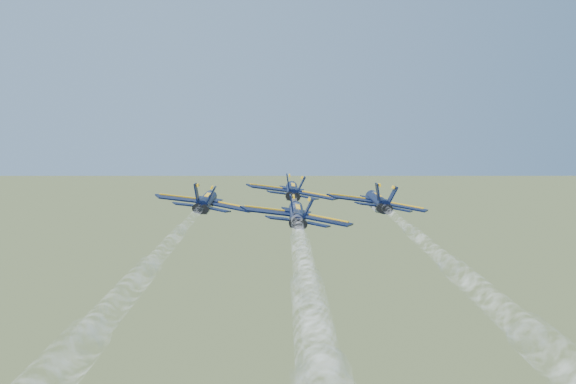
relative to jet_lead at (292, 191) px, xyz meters
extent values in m
cylinder|color=black|center=(-0.07, -0.35, 0.04)|extent=(5.10, 14.18, 2.07)
cone|color=black|center=(1.77, 7.86, 0.04)|extent=(2.62, 3.14, 2.07)
ellipsoid|color=black|center=(0.81, 3.15, 0.61)|extent=(1.69, 2.74, 1.03)
cube|color=gray|center=(-0.18, -0.33, -0.64)|extent=(4.37, 12.68, 0.73)
cube|color=black|center=(-3.75, -0.40, 0.51)|extent=(6.39, 3.95, 1.18)
cube|color=#FCB30D|center=(-3.34, 1.36, 0.62)|extent=(5.94, 0.92, 1.19)
cube|color=black|center=(3.20, -1.96, -0.64)|extent=(6.98, 6.03, 1.18)
cube|color=#FCB30D|center=(3.61, -0.20, -0.54)|extent=(5.29, 3.34, 1.19)
cube|color=black|center=(-3.69, -6.42, 0.40)|extent=(2.99, 2.12, 0.59)
cube|color=black|center=(0.60, -7.39, -0.32)|extent=(3.22, 2.96, 0.59)
cube|color=black|center=(-2.02, -6.04, 1.65)|extent=(1.08, 2.41, 2.75)
cube|color=black|center=(-0.28, -6.43, 1.36)|extent=(1.89, 2.59, 2.53)
cylinder|color=black|center=(-2.18, -7.52, 0.01)|extent=(1.59, 1.54, 1.34)
cylinder|color=black|center=(-1.26, -7.73, -0.14)|extent=(1.59, 1.54, 1.34)
cylinder|color=black|center=(-14.18, -9.04, 0.04)|extent=(5.10, 14.18, 2.07)
cone|color=black|center=(-12.34, -0.83, 0.04)|extent=(2.62, 3.14, 2.07)
ellipsoid|color=black|center=(-13.30, -5.54, 0.61)|extent=(1.69, 2.74, 1.03)
cube|color=gray|center=(-14.28, -9.01, -0.64)|extent=(4.37, 12.68, 0.73)
cube|color=black|center=(-17.85, -9.08, 0.51)|extent=(6.39, 3.95, 1.18)
cube|color=#FCB30D|center=(-17.44, -7.33, 0.62)|extent=(5.94, 0.92, 1.19)
cube|color=black|center=(-10.91, -10.64, -0.64)|extent=(6.98, 6.03, 1.18)
cube|color=#FCB30D|center=(-10.49, -8.88, -0.54)|extent=(5.29, 3.34, 1.19)
cube|color=black|center=(-17.79, -15.11, 0.40)|extent=(2.99, 2.12, 0.59)
cube|color=black|center=(-13.50, -16.07, -0.32)|extent=(3.22, 2.96, 0.59)
cube|color=black|center=(-16.12, -14.72, 1.65)|extent=(1.08, 2.41, 2.75)
cube|color=black|center=(-14.38, -15.11, 1.36)|extent=(1.89, 2.59, 2.53)
cylinder|color=black|center=(-16.28, -16.21, 0.01)|extent=(1.59, 1.54, 1.34)
cylinder|color=black|center=(-15.37, -16.41, -0.14)|extent=(1.59, 1.54, 1.34)
cylinder|color=black|center=(8.62, -14.15, 0.04)|extent=(5.10, 14.18, 2.07)
cone|color=black|center=(10.46, -5.95, 0.04)|extent=(2.62, 3.14, 2.07)
ellipsoid|color=black|center=(9.50, -10.65, 0.61)|extent=(1.69, 2.74, 1.03)
cube|color=gray|center=(8.51, -14.13, -0.64)|extent=(4.37, 12.68, 0.73)
cube|color=black|center=(4.95, -14.20, 0.51)|extent=(6.39, 3.95, 1.18)
cube|color=#FCB30D|center=(5.36, -12.44, 0.62)|extent=(5.94, 0.92, 1.19)
cube|color=black|center=(11.89, -15.76, -0.64)|extent=(6.98, 6.03, 1.18)
cube|color=#FCB30D|center=(12.30, -14.00, -0.54)|extent=(5.29, 3.34, 1.19)
cube|color=black|center=(5.01, -20.22, 0.40)|extent=(2.99, 2.12, 0.59)
cube|color=black|center=(9.30, -21.19, -0.32)|extent=(3.22, 2.96, 0.59)
cube|color=black|center=(6.68, -19.84, 1.65)|extent=(1.08, 2.41, 2.75)
cube|color=black|center=(8.41, -20.23, 1.36)|extent=(1.89, 2.59, 2.53)
cylinder|color=black|center=(6.51, -21.32, 0.01)|extent=(1.59, 1.54, 1.34)
cylinder|color=black|center=(7.43, -21.53, -0.14)|extent=(1.59, 1.54, 1.34)
cylinder|color=black|center=(-4.76, -22.60, 0.04)|extent=(5.10, 14.18, 2.07)
cone|color=black|center=(-2.92, -14.40, 0.04)|extent=(2.62, 3.14, 2.07)
ellipsoid|color=black|center=(-3.88, -19.10, 0.61)|extent=(1.69, 2.74, 1.03)
cube|color=gray|center=(-4.87, -22.58, -0.64)|extent=(4.37, 12.68, 0.73)
cube|color=black|center=(-8.43, -22.65, 0.51)|extent=(6.39, 3.95, 1.18)
cube|color=#FCB30D|center=(-8.02, -20.89, 0.62)|extent=(5.94, 0.92, 1.19)
cube|color=black|center=(-1.49, -24.21, -0.64)|extent=(6.98, 6.03, 1.18)
cube|color=#FCB30D|center=(-1.08, -22.45, -0.54)|extent=(5.29, 3.34, 1.19)
cube|color=black|center=(-8.37, -28.67, 0.40)|extent=(2.99, 2.12, 0.59)
cube|color=black|center=(-4.08, -29.64, -0.32)|extent=(3.22, 2.96, 0.59)
cube|color=black|center=(-6.70, -28.29, 1.65)|extent=(1.08, 2.41, 2.75)
cube|color=black|center=(-4.96, -28.68, 1.36)|extent=(1.89, 2.59, 2.53)
cylinder|color=black|center=(-6.87, -29.77, 0.01)|extent=(1.59, 1.54, 1.34)
cylinder|color=black|center=(-5.95, -29.98, -0.14)|extent=(1.59, 1.54, 1.34)
cylinder|color=white|center=(-3.91, -17.48, 0.04)|extent=(5.67, 20.76, 1.10)
cylinder|color=white|center=(-8.25, -36.83, 0.04)|extent=(6.07, 20.85, 1.51)
cylinder|color=white|center=(-12.60, -56.19, 0.04)|extent=(6.55, 20.95, 2.00)
cylinder|color=white|center=(-16.94, -75.54, 0.04)|extent=(7.10, 21.08, 2.56)
cylinder|color=white|center=(-18.02, -26.16, 0.04)|extent=(5.67, 20.76, 1.10)
cylinder|color=white|center=(-22.36, -45.52, 0.04)|extent=(6.07, 20.85, 1.51)
cylinder|color=white|center=(-26.70, -64.87, 0.04)|extent=(6.55, 20.95, 2.00)
cylinder|color=white|center=(4.78, -31.28, 0.04)|extent=(5.67, 20.76, 1.10)
cylinder|color=white|center=(0.44, -50.63, 0.04)|extent=(6.07, 20.85, 1.51)
cylinder|color=white|center=(-3.90, -69.99, 0.04)|extent=(6.55, 20.95, 2.00)
cylinder|color=white|center=(-8.60, -39.73, 0.04)|extent=(5.67, 20.76, 1.10)
cylinder|color=white|center=(-12.94, -59.08, 0.04)|extent=(6.07, 20.85, 1.51)
camera|label=1|loc=(-27.63, -116.88, 15.39)|focal=50.00mm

